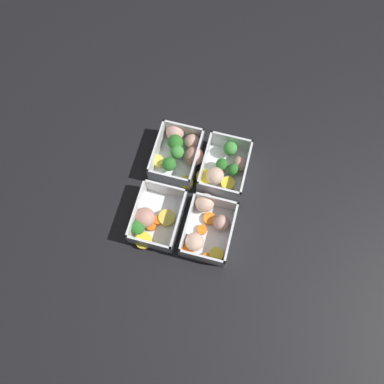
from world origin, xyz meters
TOP-DOWN VIEW (x-y plane):
  - ground_plane at (0.00, 0.00)m, footprint 4.00×4.00m
  - container_near_left at (-0.07, -0.05)m, footprint 0.17×0.11m
  - container_near_right at (0.08, -0.06)m, footprint 0.14×0.13m
  - container_far_left at (-0.09, 0.07)m, footprint 0.15×0.11m
  - container_far_right at (0.09, 0.05)m, footprint 0.17×0.13m

SIDE VIEW (x-z plane):
  - ground_plane at x=0.00m, z-range 0.00..0.00m
  - container_near_left at x=-0.07m, z-range -0.01..0.05m
  - container_far_left at x=-0.09m, z-range -0.01..0.05m
  - container_near_right at x=0.08m, z-range -0.01..0.05m
  - container_far_right at x=0.09m, z-range 0.00..0.05m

